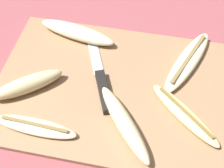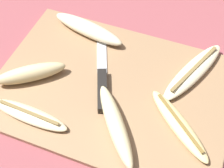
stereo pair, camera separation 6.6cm
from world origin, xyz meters
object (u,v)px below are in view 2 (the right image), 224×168
at_px(knife, 102,83).
at_px(banana_bright_far, 88,29).
at_px(banana_golden_short, 179,125).
at_px(banana_cream_curved, 30,115).
at_px(banana_soft_right, 116,124).
at_px(banana_ripe_center, 30,73).
at_px(banana_pale_long, 193,71).

height_order(knife, banana_bright_far, banana_bright_far).
bearing_deg(banana_golden_short, knife, 167.00).
xyz_separation_m(banana_golden_short, banana_cream_curved, (-0.28, -0.08, -0.00)).
relative_size(knife, banana_golden_short, 1.34).
bearing_deg(banana_cream_curved, banana_bright_far, 87.13).
height_order(banana_soft_right, banana_ripe_center, banana_ripe_center).
relative_size(banana_bright_far, banana_ripe_center, 1.38).
height_order(knife, banana_pale_long, banana_pale_long).
height_order(banana_golden_short, banana_ripe_center, banana_ripe_center).
bearing_deg(banana_soft_right, knife, 125.79).
distance_m(banana_bright_far, banana_soft_right, 0.27).
distance_m(banana_golden_short, banana_pale_long, 0.14).
relative_size(banana_soft_right, banana_ripe_center, 1.19).
height_order(banana_bright_far, banana_golden_short, banana_bright_far).
xyz_separation_m(banana_soft_right, banana_pale_long, (0.11, 0.19, -0.01)).
distance_m(knife, banana_ripe_center, 0.16).
bearing_deg(banana_golden_short, banana_ripe_center, 179.38).
bearing_deg(banana_soft_right, banana_pale_long, 59.35).
bearing_deg(banana_cream_curved, banana_soft_right, 12.41).
bearing_deg(banana_soft_right, banana_golden_short, 22.50).
relative_size(banana_golden_short, banana_cream_curved, 0.94).
xyz_separation_m(knife, banana_golden_short, (0.18, -0.04, 0.00)).
distance_m(banana_bright_far, banana_golden_short, 0.32).
bearing_deg(banana_pale_long, banana_soft_right, -120.65).
relative_size(knife, banana_soft_right, 1.25).
xyz_separation_m(banana_ripe_center, banana_cream_curved, (0.05, -0.09, -0.01)).
xyz_separation_m(banana_soft_right, banana_ripe_center, (-0.21, 0.05, 0.00)).
bearing_deg(banana_bright_far, knife, -55.85).
bearing_deg(banana_cream_curved, banana_pale_long, 38.87).
relative_size(knife, banana_ripe_center, 1.49).
distance_m(knife, banana_pale_long, 0.20).
height_order(banana_ripe_center, banana_cream_curved, banana_ripe_center).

